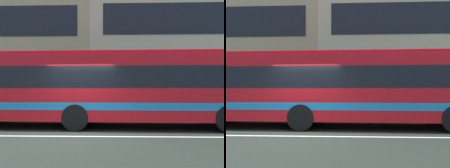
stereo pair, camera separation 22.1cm
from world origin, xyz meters
TOP-DOWN VIEW (x-y plane):
  - ground_plane at (0.00, 0.00)m, footprint 160.00×160.00m
  - lane_centre_line at (0.00, 0.00)m, footprint 60.00×0.16m
  - hedge_row_far at (-1.76, 5.70)m, footprint 18.92×1.10m
  - transit_bus at (0.59, 2.21)m, footprint 11.83×2.97m

SIDE VIEW (x-z plane):
  - ground_plane at x=0.00m, z-range 0.00..0.00m
  - lane_centre_line at x=0.00m, z-range 0.00..0.01m
  - hedge_row_far at x=-1.76m, z-range 0.00..0.97m
  - transit_bus at x=0.59m, z-range 0.16..3.21m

